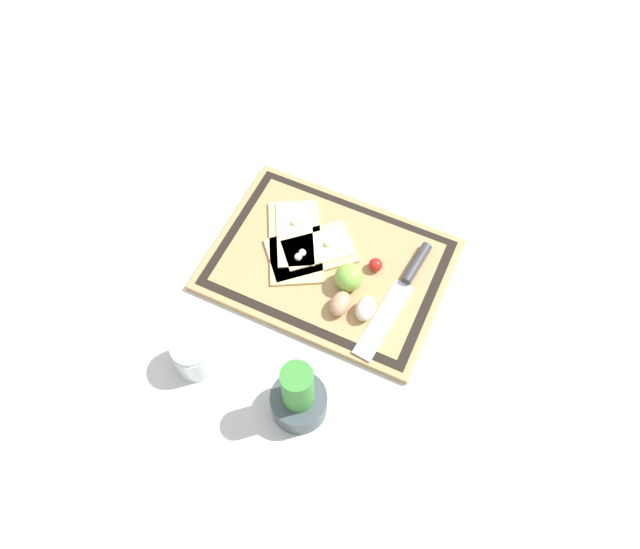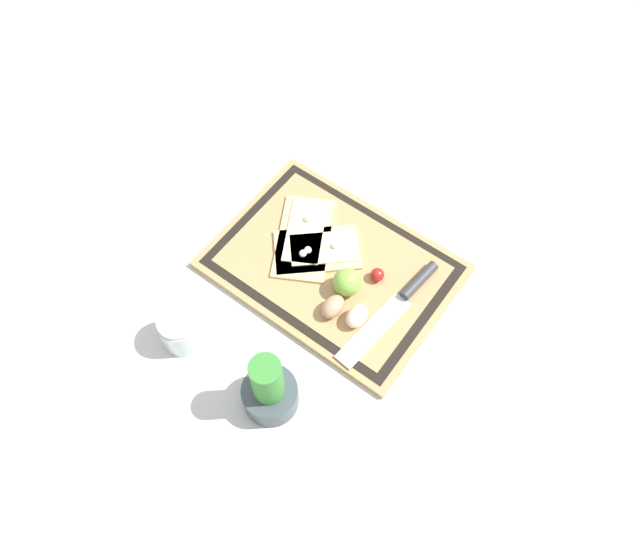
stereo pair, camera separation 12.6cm
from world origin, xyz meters
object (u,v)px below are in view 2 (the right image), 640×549
knife (405,296)px  sauce_jar (182,330)px  pizza_slice_near (304,236)px  lime (347,282)px  cherry_tomato_red (377,275)px  pizza_slice_far (319,249)px  egg_brown (333,307)px  egg_pink (357,316)px  herb_pot (269,390)px

knife → sauce_jar: size_ratio=3.38×
pizza_slice_near → lime: size_ratio=4.06×
knife → cherry_tomato_red: cherry_tomato_red is taller
pizza_slice_near → knife: 0.25m
pizza_slice_far → sauce_jar: sauce_jar is taller
lime → sauce_jar: sauce_jar is taller
egg_brown → pizza_slice_near: bearing=-34.7°
knife → egg_pink: (0.05, 0.10, 0.01)m
egg_brown → herb_pot: 0.22m
pizza_slice_near → cherry_tomato_red: cherry_tomato_red is taller
cherry_tomato_red → knife: bearing=176.7°
egg_pink → sauce_jar: (0.25, 0.23, 0.00)m
pizza_slice_near → pizza_slice_far: bearing=169.2°
cherry_tomato_red → sauce_jar: 0.40m
pizza_slice_far → lime: size_ratio=3.56×
pizza_slice_near → cherry_tomato_red: bearing=-176.9°
cherry_tomato_red → sauce_jar: sauce_jar is taller
egg_brown → herb_pot: size_ratio=0.32×
knife → cherry_tomato_red: size_ratio=10.07×
knife → egg_pink: size_ratio=5.27×
lime → herb_pot: size_ratio=0.34×
pizza_slice_near → egg_pink: bearing=155.1°
egg_pink → lime: (0.06, -0.05, 0.01)m
egg_brown → herb_pot: (-0.01, 0.21, 0.02)m
herb_pot → egg_brown: bearing=-86.5°
knife → egg_pink: 0.11m
egg_pink → lime: bearing=-38.8°
pizza_slice_far → egg_brown: 0.14m
pizza_slice_far → sauce_jar: bearing=72.7°
pizza_slice_far → lime: bearing=158.5°
pizza_slice_far → pizza_slice_near: bearing=-10.8°
cherry_tomato_red → herb_pot: (0.02, 0.33, 0.03)m
pizza_slice_far → cherry_tomato_red: 0.14m
egg_brown → pizza_slice_far: bearing=-42.0°
sauce_jar → herb_pot: bearing=-179.3°
pizza_slice_near → lime: lime is taller
sauce_jar → cherry_tomato_red: bearing=-125.2°
cherry_tomato_red → herb_pot: bearing=87.3°
pizza_slice_far → knife: (-0.21, -0.01, 0.00)m
knife → cherry_tomato_red: (0.07, -0.00, 0.01)m
egg_pink → lime: lime is taller
herb_pot → sauce_jar: (0.22, 0.00, -0.02)m
knife → sauce_jar: sauce_jar is taller
pizza_slice_near → egg_brown: size_ratio=4.28×
egg_brown → herb_pot: herb_pot is taller
lime → cherry_tomato_red: (-0.04, -0.06, -0.01)m
cherry_tomato_red → herb_pot: herb_pot is taller
egg_pink → pizza_slice_near: bearing=-24.9°
knife → sauce_jar: bearing=47.1°
herb_pot → sauce_jar: herb_pot is taller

